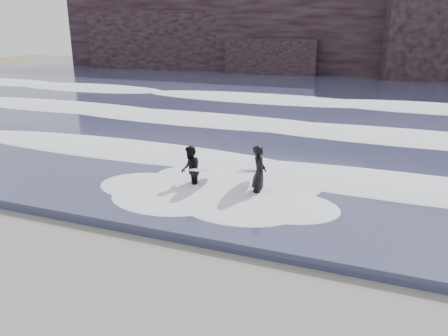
{
  "coord_description": "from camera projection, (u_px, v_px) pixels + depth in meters",
  "views": [
    {
      "loc": [
        4.89,
        -6.0,
        5.39
      ],
      "look_at": [
        0.03,
        6.45,
        1.0
      ],
      "focal_mm": 35.0,
      "sensor_mm": 36.0,
      "label": 1
    }
  ],
  "objects": [
    {
      "name": "foam_far",
      "position": [
        320.0,
        99.0,
        30.67
      ],
      "size": [
        60.0,
        4.8,
        0.3
      ],
      "primitive_type": "ellipsoid",
      "color": "white",
      "rests_on": "sea"
    },
    {
      "name": "foam_near",
      "position": [
        248.0,
        163.0,
        16.52
      ],
      "size": [
        60.0,
        3.2,
        0.2
      ],
      "primitive_type": "ellipsoid",
      "color": "white",
      "rests_on": "sea"
    },
    {
      "name": "foam_mid",
      "position": [
        290.0,
        125.0,
        22.71
      ],
      "size": [
        60.0,
        4.0,
        0.24
      ],
      "primitive_type": "ellipsoid",
      "color": "white",
      "rests_on": "sea"
    },
    {
      "name": "sea",
      "position": [
        328.0,
        95.0,
        34.3
      ],
      "size": [
        90.0,
        52.0,
        0.3
      ],
      "primitive_type": "cube",
      "color": "#313454",
      "rests_on": "ground"
    },
    {
      "name": "headland",
      "position": [
        355.0,
        29.0,
        47.83
      ],
      "size": [
        70.0,
        9.0,
        10.0
      ],
      "primitive_type": "cube",
      "color": "black",
      "rests_on": "ground"
    },
    {
      "name": "surfer_left",
      "position": [
        257.0,
        173.0,
        13.81
      ],
      "size": [
        1.06,
        2.1,
        1.84
      ],
      "color": "black",
      "rests_on": "ground"
    },
    {
      "name": "surfer_right",
      "position": [
        192.0,
        170.0,
        14.43
      ],
      "size": [
        1.17,
        1.89,
        1.63
      ],
      "color": "black",
      "rests_on": "ground"
    },
    {
      "name": "ground",
      "position": [
        105.0,
        310.0,
        8.68
      ],
      "size": [
        120.0,
        120.0,
        0.0
      ],
      "primitive_type": "plane",
      "color": "#7B674C",
      "rests_on": "ground"
    }
  ]
}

